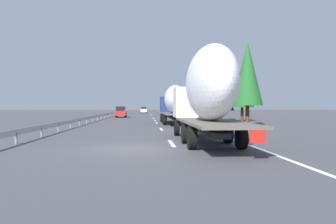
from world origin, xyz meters
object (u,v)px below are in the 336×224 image
truck_lead (174,102)px  car_white_van (144,110)px  truck_trailing (207,91)px  car_red_compact (121,112)px  road_sign (185,104)px

truck_lead → car_white_van: truck_lead is taller
truck_trailing → car_red_compact: truck_trailing is taller
car_white_van → road_sign: bearing=-171.6°
truck_trailing → car_red_compact: bearing=10.0°
truck_lead → car_white_van: (60.47, 3.50, -1.45)m
road_sign → truck_lead: bearing=169.0°
truck_trailing → road_sign: truck_trailing is taller
truck_lead → car_white_van: bearing=3.3°
car_red_compact → road_sign: 12.14m
truck_trailing → road_sign: bearing=-5.0°
road_sign → car_red_compact: bearing=59.5°
truck_trailing → road_sign: 35.28m
car_white_van → truck_lead: bearing=-176.7°
truck_lead → car_red_compact: truck_lead is taller
truck_trailing → car_red_compact: size_ratio=2.88×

